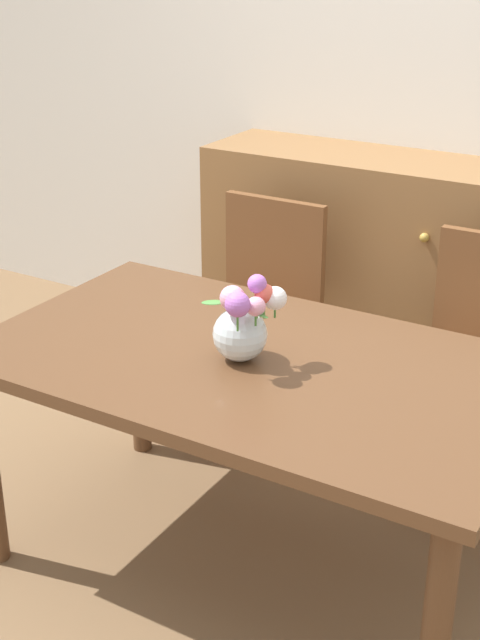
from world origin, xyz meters
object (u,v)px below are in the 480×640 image
(dining_table, at_px, (253,385))
(flower_vase, at_px, (243,324))
(chair_left, at_px, (260,301))
(dresser, at_px, (370,275))

(dining_table, distance_m, flower_vase, 0.20)
(dining_table, xyz_separation_m, chair_left, (-0.43, 0.80, -0.11))
(dining_table, relative_size, chair_left, 1.75)
(flower_vase, bearing_deg, dresser, 97.84)
(dining_table, distance_m, dresser, 1.35)
(chair_left, bearing_deg, dresser, -113.62)
(dining_table, relative_size, flower_vase, 6.05)
(dining_table, bearing_deg, chair_left, 118.29)
(dresser, xyz_separation_m, flower_vase, (0.19, -1.36, 0.33))
(flower_vase, bearing_deg, dining_table, 67.89)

